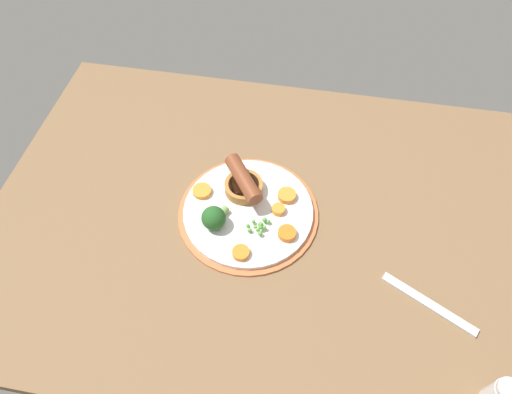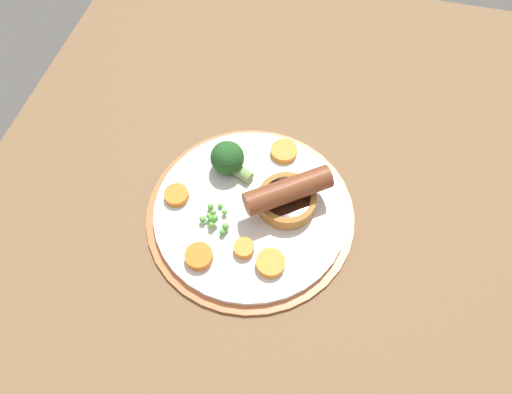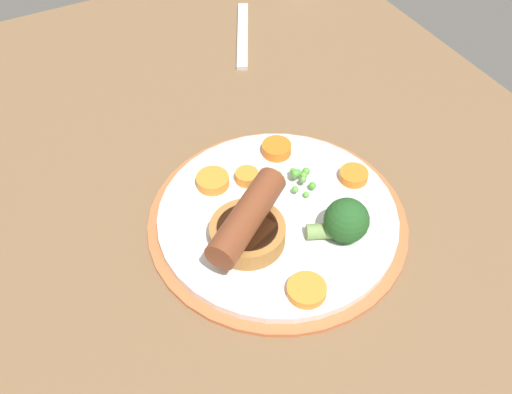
{
  "view_description": "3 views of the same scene",
  "coord_description": "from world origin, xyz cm",
  "views": [
    {
      "loc": [
        -8.51,
        50.79,
        80.12
      ],
      "look_at": [
        0.94,
        -1.82,
        6.56
      ],
      "focal_mm": 32.0,
      "sensor_mm": 36.0,
      "label": 1
    },
    {
      "loc": [
        -26.53,
        -7.74,
        58.49
      ],
      "look_at": [
        3.61,
        -0.47,
        5.52
      ],
      "focal_mm": 32.0,
      "sensor_mm": 36.0,
      "label": 2
    },
    {
      "loc": [
        37.02,
        -20.97,
        51.32
      ],
      "look_at": [
        0.26,
        -1.64,
        5.96
      ],
      "focal_mm": 40.0,
      "sensor_mm": 36.0,
      "label": 3
    }
  ],
  "objects": [
    {
      "name": "dining_table",
      "position": [
        0.0,
        0.0,
        1.5
      ],
      "size": [
        110.0,
        80.0,
        3.0
      ],
      "primitive_type": "cube",
      "color": "brown",
      "rests_on": "ground"
    },
    {
      "name": "dinner_plate",
      "position": [
        2.22,
        0.1,
        3.57
      ],
      "size": [
        28.5,
        28.5,
        1.4
      ],
      "color": "#CC6B3D",
      "rests_on": "dining_table"
    },
    {
      "name": "sausage_pudding",
      "position": [
        4.01,
        -4.61,
        6.76
      ],
      "size": [
        9.39,
        11.31,
        5.43
      ],
      "rotation": [
        0.0,
        0.0,
        5.34
      ],
      "color": "#AD7538",
      "rests_on": "dinner_plate"
    },
    {
      "name": "pea_pile",
      "position": [
        -0.8,
        4.03,
        5.39
      ],
      "size": [
        4.64,
        4.13,
        1.94
      ],
      "color": "#50A639",
      "rests_on": "dinner_plate"
    },
    {
      "name": "broccoli_floret_near",
      "position": [
        8.03,
        4.55,
        6.67
      ],
      "size": [
        4.73,
        6.37,
        4.72
      ],
      "rotation": [
        0.0,
        0.0,
        1.16
      ],
      "color": "#235623",
      "rests_on": "dinner_plate"
    },
    {
      "name": "carrot_slice_0",
      "position": [
        -6.27,
        4.57,
        5.04
      ],
      "size": [
        4.75,
        4.75,
        1.28
      ],
      "primitive_type": "cylinder",
      "rotation": [
        0.0,
        0.0,
        1.09
      ],
      "color": "orange",
      "rests_on": "dinner_plate"
    },
    {
      "name": "carrot_slice_2",
      "position": [
        -3.82,
        -0.68,
        5.0
      ],
      "size": [
        3.42,
        3.42,
        1.2
      ],
      "primitive_type": "cylinder",
      "rotation": [
        0.0,
        0.0,
        5.92
      ],
      "color": "orange",
      "rests_on": "dinner_plate"
    },
    {
      "name": "carrot_slice_4",
      "position": [
        -5.0,
        -4.43,
        5.0
      ],
      "size": [
        5.28,
        5.28,
        1.2
      ],
      "primitive_type": "cylinder",
      "rotation": [
        0.0,
        0.0,
        0.79
      ],
      "color": "orange",
      "rests_on": "dinner_plate"
    },
    {
      "name": "carrot_slice_5",
      "position": [
        1.67,
        10.24,
        4.94
      ],
      "size": [
        4.65,
        4.65,
        1.07
      ],
      "primitive_type": "cylinder",
      "rotation": [
        0.0,
        0.0,
        5.5
      ],
      "color": "orange",
      "rests_on": "dinner_plate"
    },
    {
      "name": "carrot_slice_6",
      "position": [
        12.4,
        -2.53,
        4.89
      ],
      "size": [
        4.2,
        4.2,
        0.98
      ],
      "primitive_type": "cylinder",
      "rotation": [
        0.0,
        0.0,
        3.23
      ],
      "color": "orange",
      "rests_on": "dinner_plate"
    }
  ]
}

